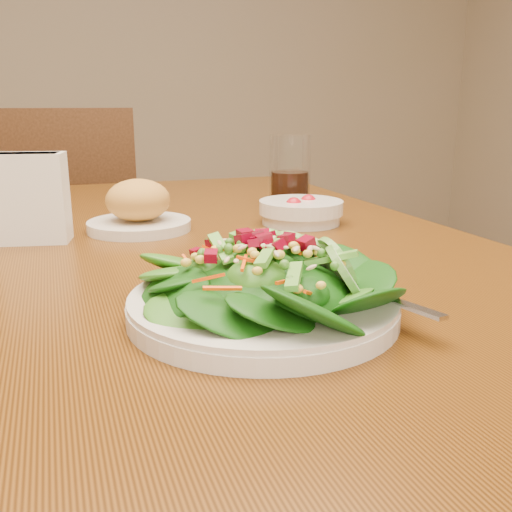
% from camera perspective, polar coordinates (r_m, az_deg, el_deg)
% --- Properties ---
extents(dining_table, '(0.90, 1.40, 0.75)m').
position_cam_1_polar(dining_table, '(0.94, -6.79, -4.35)').
color(dining_table, '#62360E').
rests_on(dining_table, ground_plane).
extents(chair_far, '(0.45, 0.46, 0.94)m').
position_cam_1_polar(chair_far, '(1.99, -17.89, 1.00)').
color(chair_far, '#4B2B16').
rests_on(chair_far, ground_plane).
extents(salad_plate, '(0.28, 0.27, 0.08)m').
position_cam_1_polar(salad_plate, '(0.57, 1.58, -3.23)').
color(salad_plate, silver).
rests_on(salad_plate, dining_table).
extents(bread_plate, '(0.17, 0.17, 0.09)m').
position_cam_1_polar(bread_plate, '(0.98, -11.66, 4.56)').
color(bread_plate, silver).
rests_on(bread_plate, dining_table).
extents(tomato_bowl, '(0.15, 0.15, 0.05)m').
position_cam_1_polar(tomato_bowl, '(1.02, 4.52, 4.47)').
color(tomato_bowl, silver).
rests_on(tomato_bowl, dining_table).
extents(drinking_glass, '(0.08, 0.08, 0.15)m').
position_cam_1_polar(drinking_glass, '(1.18, 3.40, 7.91)').
color(drinking_glass, silver).
rests_on(drinking_glass, dining_table).
extents(napkin_holder, '(0.11, 0.08, 0.14)m').
position_cam_1_polar(napkin_holder, '(0.94, -21.57, 5.63)').
color(napkin_holder, white).
rests_on(napkin_holder, dining_table).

